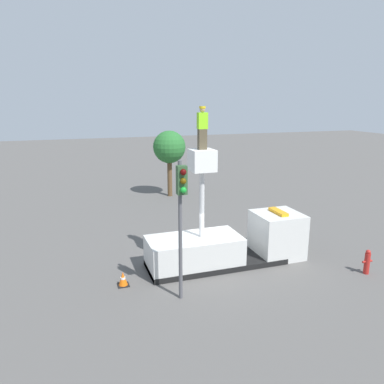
% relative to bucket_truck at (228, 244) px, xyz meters
% --- Properties ---
extents(ground_plane, '(120.00, 120.00, 0.00)m').
position_rel_bucket_truck_xyz_m(ground_plane, '(-0.60, 0.00, -0.92)').
color(ground_plane, '#565451').
extents(bucket_truck, '(7.25, 2.09, 5.24)m').
position_rel_bucket_truck_xyz_m(bucket_truck, '(0.00, 0.00, 0.00)').
color(bucket_truck, black).
rests_on(bucket_truck, ground).
extents(worker, '(0.40, 0.26, 1.75)m').
position_rel_bucket_truck_xyz_m(worker, '(-1.30, 0.00, 5.20)').
color(worker, brown).
rests_on(worker, bucket_truck).
extents(traffic_light_pole, '(0.34, 0.57, 5.22)m').
position_rel_bucket_truck_xyz_m(traffic_light_pole, '(-2.96, -2.44, 2.77)').
color(traffic_light_pole, '#515156').
rests_on(traffic_light_pole, ground).
extents(fire_hydrant, '(0.48, 0.24, 1.08)m').
position_rel_bucket_truck_xyz_m(fire_hydrant, '(5.15, -2.91, -0.39)').
color(fire_hydrant, '#B2231E').
rests_on(fire_hydrant, ground).
extents(traffic_cone_rear, '(0.46, 0.46, 0.59)m').
position_rel_bucket_truck_xyz_m(traffic_cone_rear, '(-4.87, -0.63, -0.65)').
color(traffic_cone_rear, black).
rests_on(traffic_cone_rear, ground).
extents(tree_left_bg, '(2.44, 2.44, 5.01)m').
position_rel_bucket_truck_xyz_m(tree_left_bg, '(0.75, 12.67, 2.81)').
color(tree_left_bg, brown).
rests_on(tree_left_bg, ground).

